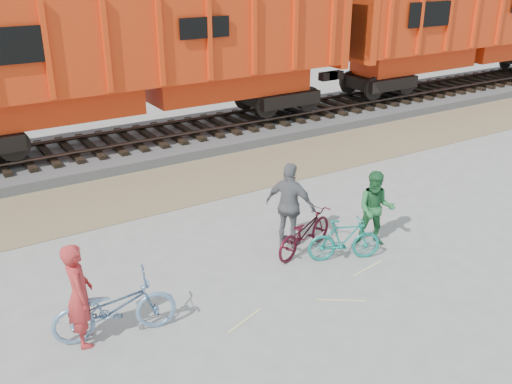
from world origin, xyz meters
TOP-DOWN VIEW (x-y plane):
  - ground at (0.00, 0.00)m, footprint 120.00×120.00m
  - gravel_strip at (0.00, 5.50)m, footprint 120.00×3.00m
  - ballast_bed at (0.00, 9.00)m, footprint 120.00×4.00m
  - track at (0.00, 9.00)m, footprint 120.00×2.60m
  - hopper_car_center at (1.21, 9.00)m, footprint 14.00×3.13m
  - hopper_car_right at (16.21, 9.00)m, footprint 14.00×3.13m
  - bicycle_blue at (-2.99, -0.01)m, footprint 2.10×1.09m
  - bicycle_teal at (1.81, -0.05)m, footprint 1.57×1.00m
  - bicycle_maroon at (1.33, 0.66)m, footprint 1.86×1.14m
  - person_solo at (-3.49, 0.09)m, footprint 0.52×0.71m
  - person_man at (2.81, 0.15)m, footprint 1.02×1.00m
  - person_woman at (1.23, 1.06)m, footprint 0.96×1.17m

SIDE VIEW (x-z plane):
  - ground at x=0.00m, z-range 0.00..0.00m
  - gravel_strip at x=0.00m, z-range 0.00..0.02m
  - ballast_bed at x=0.00m, z-range 0.00..0.30m
  - bicycle_teal at x=1.81m, z-range 0.00..0.91m
  - bicycle_maroon at x=1.33m, z-range 0.00..0.92m
  - track at x=0.00m, z-range 0.35..0.59m
  - bicycle_blue at x=-2.99m, z-range 0.00..1.05m
  - person_man at x=2.81m, z-range 0.00..1.66m
  - person_solo at x=-3.49m, z-range 0.00..1.78m
  - person_woman at x=1.23m, z-range 0.00..1.87m
  - hopper_car_center at x=1.21m, z-range 0.68..5.33m
  - hopper_car_right at x=16.21m, z-range 0.68..5.33m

